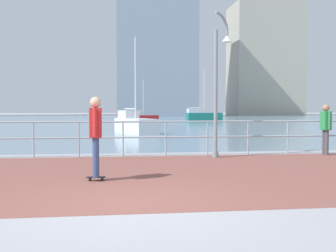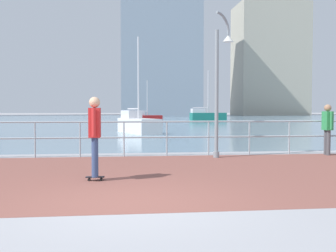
% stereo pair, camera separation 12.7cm
% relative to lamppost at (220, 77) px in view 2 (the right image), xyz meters
% --- Properties ---
extents(ground, '(220.00, 220.00, 0.00)m').
position_rel_lamppost_xyz_m(ground, '(-3.07, 33.97, -2.56)').
color(ground, '#9E9EA3').
extents(brick_paving, '(28.00, 7.18, 0.01)m').
position_rel_lamppost_xyz_m(brick_paving, '(-3.07, -3.09, -2.55)').
color(brick_paving, brown).
rests_on(brick_paving, ground).
extents(harbor_water, '(180.00, 88.00, 0.00)m').
position_rel_lamppost_xyz_m(harbor_water, '(-3.07, 45.50, -2.55)').
color(harbor_water, '#6B899E').
rests_on(harbor_water, ground).
extents(waterfront_railing, '(25.25, 0.06, 1.16)m').
position_rel_lamppost_xyz_m(waterfront_railing, '(-3.07, 0.50, -1.76)').
color(waterfront_railing, '#9EADB7').
rests_on(waterfront_railing, ground).
extents(lamppost, '(0.72, 0.59, 4.63)m').
position_rel_lamppost_xyz_m(lamppost, '(0.00, 0.00, 0.00)').
color(lamppost, gray).
rests_on(lamppost, ground).
extents(skateboarder, '(0.40, 0.55, 1.81)m').
position_rel_lamppost_xyz_m(skateboarder, '(-3.71, -3.83, -1.46)').
color(skateboarder, black).
rests_on(skateboarder, ground).
extents(bystander, '(0.25, 0.55, 1.70)m').
position_rel_lamppost_xyz_m(bystander, '(3.71, 0.15, -1.55)').
color(bystander, '#4C4C51').
rests_on(bystander, ground).
extents(sailboat_ivory, '(2.71, 4.57, 6.13)m').
position_rel_lamppost_xyz_m(sailboat_ivory, '(-2.13, 13.26, -1.97)').
color(sailboat_ivory, white).
rests_on(sailboat_ivory, ground).
extents(sailboat_gray, '(3.76, 1.97, 5.05)m').
position_rel_lamppost_xyz_m(sailboat_gray, '(-0.18, 36.27, -2.07)').
color(sailboat_gray, '#B21E1E').
rests_on(sailboat_gray, ground).
extents(sailboat_red, '(4.93, 2.01, 6.74)m').
position_rel_lamppost_xyz_m(sailboat_red, '(8.23, 40.35, -1.91)').
color(sailboat_red, '#197266').
rests_on(sailboat_red, ground).
extents(tower_glass, '(16.86, 11.41, 29.23)m').
position_rel_lamppost_xyz_m(tower_glass, '(33.54, 84.19, 11.23)').
color(tower_glass, '#B2AD99').
rests_on(tower_glass, ground).
extents(tower_beige, '(16.60, 13.58, 32.38)m').
position_rel_lamppost_xyz_m(tower_beige, '(5.00, 74.02, 12.80)').
color(tower_beige, '#8493A3').
rests_on(tower_beige, ground).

